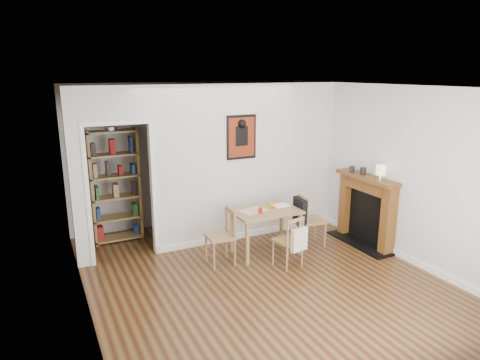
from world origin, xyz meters
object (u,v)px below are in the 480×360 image
chair_left (220,237)px  notebook (281,205)px  dining_table (266,215)px  orange_fruit (272,205)px  fireplace (367,208)px  bookshelf (115,187)px  chair_front (288,241)px  ceramic_jar_b (352,169)px  chair_right (311,220)px  mantel_lamp (381,171)px  ceramic_jar_a (363,171)px  red_glass (260,210)px

chair_left → notebook: size_ratio=3.19×
dining_table → orange_fruit: (0.16, 0.07, 0.12)m
orange_fruit → fireplace: bearing=-16.6°
bookshelf → fireplace: 4.16m
chair_front → ceramic_jar_b: 1.80m
chair_right → mantel_lamp: (0.82, -0.62, 0.86)m
chair_left → chair_right: bearing=-0.6°
dining_table → ceramic_jar_a: size_ratio=8.93×
chair_front → ceramic_jar_b: ceramic_jar_b is taller
bookshelf → notebook: bookshelf is taller
chair_front → orange_fruit: size_ratio=9.77×
chair_front → fireplace: fireplace is taller
orange_fruit → red_glass: bearing=-154.0°
orange_fruit → chair_front: bearing=-98.3°
chair_right → fireplace: (0.89, -0.31, 0.17)m
dining_table → ceramic_jar_a: ceramic_jar_a is taller
chair_front → orange_fruit: 0.73m
bookshelf → orange_fruit: size_ratio=23.84×
fireplace → ceramic_jar_b: size_ratio=11.93×
red_glass → ceramic_jar_b: size_ratio=0.78×
chair_front → bookshelf: 3.01m
chair_left → ceramic_jar_a: size_ratio=7.33×
chair_right → ceramic_jar_b: (0.79, -0.00, 0.77)m
bookshelf → notebook: 2.75m
chair_front → fireplace: size_ratio=0.62×
fireplace → ceramic_jar_a: bearing=112.3°
dining_table → notebook: (0.33, 0.09, 0.09)m
orange_fruit → notebook: 0.17m
chair_left → chair_front: 1.00m
bookshelf → mantel_lamp: bookshelf is taller
orange_fruit → ceramic_jar_b: bearing=-5.9°
fireplace → notebook: fireplace is taller
chair_front → ceramic_jar_a: size_ratio=6.72×
dining_table → chair_left: 0.83m
ceramic_jar_a → ceramic_jar_b: bearing=104.8°
bookshelf → fireplace: bookshelf is taller
chair_left → orange_fruit: 1.02m
chair_front → bookshelf: size_ratio=0.41×
bookshelf → orange_fruit: bearing=-35.2°
chair_right → ceramic_jar_a: ceramic_jar_a is taller
mantel_lamp → ceramic_jar_a: mantel_lamp is taller
red_glass → notebook: size_ratio=0.31×
ceramic_jar_b → dining_table: bearing=177.1°
fireplace → orange_fruit: fireplace is taller
dining_table → chair_front: size_ratio=1.33×
chair_left → red_glass: chair_left is taller
dining_table → chair_front: bearing=-83.6°
chair_front → red_glass: red_glass is taller
chair_right → mantel_lamp: 1.34m
dining_table → chair_left: chair_left is taller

